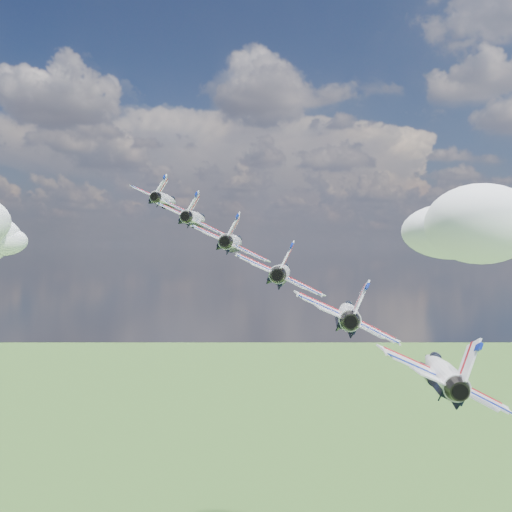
% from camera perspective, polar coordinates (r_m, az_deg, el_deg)
% --- Properties ---
extents(cloud_far, '(65.19, 51.22, 25.61)m').
position_cam_1_polar(cloud_far, '(245.51, 19.21, 2.77)').
color(cloud_far, white).
extents(jet_0, '(13.63, 17.24, 8.86)m').
position_cam_1_polar(jet_0, '(110.56, -8.01, 4.95)').
color(jet_0, white).
extents(jet_1, '(13.63, 17.24, 8.86)m').
position_cam_1_polar(jet_1, '(98.51, -5.37, 3.33)').
color(jet_1, silver).
extents(jet_2, '(13.63, 17.24, 8.86)m').
position_cam_1_polar(jet_2, '(86.82, -2.03, 1.26)').
color(jet_2, silver).
extents(jet_3, '(13.63, 17.24, 8.86)m').
position_cam_1_polar(jet_3, '(75.67, 2.32, -1.45)').
color(jet_3, white).
extents(jet_4, '(13.63, 17.24, 8.86)m').
position_cam_1_polar(jet_4, '(65.33, 8.13, -5.03)').
color(jet_4, white).
extents(jet_5, '(13.63, 17.24, 8.86)m').
position_cam_1_polar(jet_5, '(56.25, 16.07, -9.77)').
color(jet_5, white).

